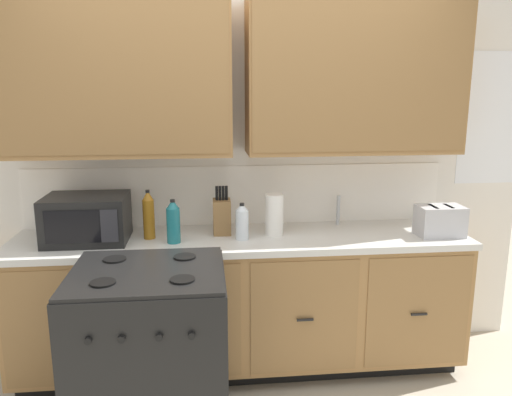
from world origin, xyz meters
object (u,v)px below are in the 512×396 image
Objects in this scene: bottle_clear at (243,222)px; bottle_teal at (173,222)px; knife_block at (222,216)px; paper_towel_roll at (274,215)px; bottle_amber at (149,215)px; stove_range at (151,357)px; toaster at (440,221)px; microwave at (87,219)px.

bottle_teal is (-0.42, -0.03, 0.02)m from bottle_clear.
knife_block is 0.33m from paper_towel_roll.
bottle_clear is at bearing -7.72° from bottle_amber.
bottle_amber is 1.34× the size of bottle_clear.
bottle_teal is at bearing 79.39° from stove_range.
bottle_teal reaches higher than toaster.
bottle_teal is at bearing -9.52° from microwave.
toaster is at bearing -7.97° from knife_block.
paper_towel_roll is at bearing 9.74° from bottle_teal.
stove_range is 0.79m from bottle_teal.
knife_block reaches higher than microwave.
bottle_clear is at bearing -48.11° from knife_block.
knife_block reaches higher than bottle_clear.
knife_block is 0.34m from bottle_teal.
bottle_amber is (-1.80, 0.13, 0.05)m from toaster.
knife_block is at bearing 60.66° from stove_range.
bottle_clear is at bearing 47.68° from stove_range.
paper_towel_roll is at bearing 172.61° from toaster.
microwave reaches higher than toaster.
paper_towel_roll is 0.98× the size of bottle_teal.
bottle_amber is 1.15× the size of bottle_teal.
paper_towel_roll reaches higher than toaster.
microwave is at bearing -179.00° from paper_towel_roll.
knife_block is at bearing 7.45° from bottle_amber.
knife_block is 1.17× the size of bottle_teal.
knife_block reaches higher than stove_range.
stove_range is 3.58× the size of bottle_teal.
stove_range is 0.87m from bottle_amber.
microwave is 0.36m from bottle_amber.
stove_range is 0.94m from bottle_clear.
bottle_teal is at bearing -170.26° from paper_towel_roll.
knife_block is at bearing 172.03° from toaster.
bottle_teal is at bearing -34.11° from bottle_amber.
bottle_clear is 0.42m from bottle_teal.
paper_towel_roll is (0.33, -0.06, 0.01)m from knife_block.
knife_block reaches higher than paper_towel_roll.
paper_towel_roll is 0.85× the size of bottle_amber.
bottle_amber is at bearing 94.62° from stove_range.
knife_block is at bearing 5.35° from microwave.
bottle_amber reaches higher than microwave.
microwave is 1.85× the size of paper_towel_roll.
microwave reaches higher than stove_range.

